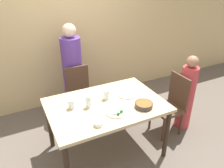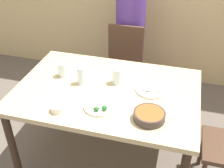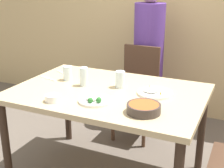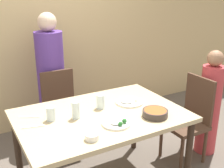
{
  "view_description": "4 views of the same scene",
  "coord_description": "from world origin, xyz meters",
  "px_view_note": "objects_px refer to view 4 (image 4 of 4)",
  "views": [
    {
      "loc": [
        -0.96,
        -2.1,
        2.24
      ],
      "look_at": [
        0.12,
        0.08,
        0.99
      ],
      "focal_mm": 35.0,
      "sensor_mm": 36.0,
      "label": 1
    },
    {
      "loc": [
        0.52,
        -1.75,
        2.03
      ],
      "look_at": [
        0.02,
        0.07,
        0.78
      ],
      "focal_mm": 45.0,
      "sensor_mm": 36.0,
      "label": 2
    },
    {
      "loc": [
        0.95,
        -2.0,
        1.59
      ],
      "look_at": [
        0.0,
        0.07,
        0.81
      ],
      "focal_mm": 50.0,
      "sensor_mm": 36.0,
      "label": 3
    },
    {
      "loc": [
        -1.01,
        -1.98,
        1.83
      ],
      "look_at": [
        0.15,
        0.06,
        1.01
      ],
      "focal_mm": 45.0,
      "sensor_mm": 36.0,
      "label": 4
    }
  ],
  "objects_px": {
    "person_adult": "(52,83)",
    "person_child": "(209,106)",
    "chair_adult_spot": "(62,110)",
    "chair_child_spot": "(190,118)",
    "plate_rice_adult": "(129,102)",
    "bowl_curry": "(155,113)",
    "glass_water_tall": "(51,114)"
  },
  "relations": [
    {
      "from": "person_adult",
      "to": "person_child",
      "type": "relative_size",
      "value": 1.3
    },
    {
      "from": "chair_adult_spot",
      "to": "chair_child_spot",
      "type": "bearing_deg",
      "value": -37.46
    },
    {
      "from": "chair_adult_spot",
      "to": "person_adult",
      "type": "height_order",
      "value": "person_adult"
    },
    {
      "from": "person_adult",
      "to": "chair_child_spot",
      "type": "bearing_deg",
      "value": -46.6
    },
    {
      "from": "chair_child_spot",
      "to": "plate_rice_adult",
      "type": "bearing_deg",
      "value": -97.95
    },
    {
      "from": "chair_adult_spot",
      "to": "bowl_curry",
      "type": "xyz_separation_m",
      "value": [
        0.45,
        -1.11,
        0.31
      ]
    },
    {
      "from": "chair_child_spot",
      "to": "person_adult",
      "type": "relative_size",
      "value": 0.6
    },
    {
      "from": "plate_rice_adult",
      "to": "bowl_curry",
      "type": "bearing_deg",
      "value": -83.5
    },
    {
      "from": "chair_adult_spot",
      "to": "plate_rice_adult",
      "type": "distance_m",
      "value": 0.91
    },
    {
      "from": "plate_rice_adult",
      "to": "glass_water_tall",
      "type": "relative_size",
      "value": 2.17
    },
    {
      "from": "person_adult",
      "to": "plate_rice_adult",
      "type": "relative_size",
      "value": 6.03
    },
    {
      "from": "chair_adult_spot",
      "to": "person_child",
      "type": "bearing_deg",
      "value": -31.48
    },
    {
      "from": "chair_child_spot",
      "to": "glass_water_tall",
      "type": "distance_m",
      "value": 1.52
    },
    {
      "from": "person_child",
      "to": "glass_water_tall",
      "type": "relative_size",
      "value": 10.1
    },
    {
      "from": "bowl_curry",
      "to": "plate_rice_adult",
      "type": "bearing_deg",
      "value": 96.5
    },
    {
      "from": "glass_water_tall",
      "to": "chair_child_spot",
      "type": "bearing_deg",
      "value": -4.6
    },
    {
      "from": "bowl_curry",
      "to": "plate_rice_adult",
      "type": "height_order",
      "value": "bowl_curry"
    },
    {
      "from": "plate_rice_adult",
      "to": "glass_water_tall",
      "type": "bearing_deg",
      "value": 178.64
    },
    {
      "from": "person_child",
      "to": "person_adult",
      "type": "bearing_deg",
      "value": 139.79
    },
    {
      "from": "person_adult",
      "to": "glass_water_tall",
      "type": "relative_size",
      "value": 13.11
    },
    {
      "from": "chair_child_spot",
      "to": "person_child",
      "type": "distance_m",
      "value": 0.29
    },
    {
      "from": "person_adult",
      "to": "glass_water_tall",
      "type": "height_order",
      "value": "person_adult"
    },
    {
      "from": "bowl_curry",
      "to": "person_child",
      "type": "bearing_deg",
      "value": 14.43
    },
    {
      "from": "chair_child_spot",
      "to": "bowl_curry",
      "type": "height_order",
      "value": "chair_child_spot"
    },
    {
      "from": "chair_child_spot",
      "to": "bowl_curry",
      "type": "distance_m",
      "value": 0.79
    },
    {
      "from": "chair_child_spot",
      "to": "bowl_curry",
      "type": "relative_size",
      "value": 4.29
    },
    {
      "from": "person_adult",
      "to": "person_child",
      "type": "height_order",
      "value": "person_adult"
    },
    {
      "from": "chair_child_spot",
      "to": "person_adult",
      "type": "xyz_separation_m",
      "value": [
        -1.13,
        1.19,
        0.23
      ]
    },
    {
      "from": "person_adult",
      "to": "bowl_curry",
      "type": "bearing_deg",
      "value": -72.83
    },
    {
      "from": "chair_child_spot",
      "to": "person_adult",
      "type": "distance_m",
      "value": 1.66
    },
    {
      "from": "plate_rice_adult",
      "to": "chair_adult_spot",
      "type": "bearing_deg",
      "value": 117.98
    },
    {
      "from": "chair_child_spot",
      "to": "plate_rice_adult",
      "type": "xyz_separation_m",
      "value": [
        -0.72,
        0.1,
        0.3
      ]
    }
  ]
}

